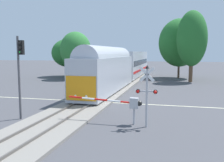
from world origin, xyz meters
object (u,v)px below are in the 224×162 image
Objects in this scene: traffic_signal_median at (20,64)px; crossing_signal_mast at (147,90)px; oak_behind_train at (76,50)px; commuter_train at (123,65)px; elm_centre_background at (179,43)px; pine_left_background at (69,53)px; oak_far_right at (192,39)px; crossing_gate_near at (127,103)px.

crossing_signal_mast is at bearing 1.58° from traffic_signal_median.
oak_behind_train reaches higher than crossing_signal_mast.
elm_centre_background reaches higher than commuter_train.
traffic_signal_median reaches higher than crossing_signal_mast.
pine_left_background reaches higher than commuter_train.
oak_behind_train is (3.13, -4.07, 0.54)m from pine_left_background.
commuter_train is at bearing 83.01° from traffic_signal_median.
oak_behind_train is (-17.87, -6.18, -1.33)m from elm_centre_background.
traffic_signal_median is at bearing -116.15° from oak_far_right.
oak_behind_train is (-9.37, 3.88, 2.40)m from commuter_train.
crossing_signal_mast is at bearing -74.45° from commuter_train.
pine_left_background is (-17.30, 29.69, 3.23)m from crossing_gate_near.
commuter_train is 4.57× the size of oak_behind_train.
pine_left_background reaches higher than crossing_signal_mast.
oak_behind_train is (-19.69, -0.36, -1.74)m from oak_far_right.
crossing_gate_near is at bearing 164.48° from crossing_signal_mast.
oak_behind_train is at bearing -178.96° from oak_far_right.
crossing_gate_near is at bearing -77.56° from commuter_train.
pine_left_background is at bearing -174.27° from elm_centre_background.
oak_far_right is at bearing -9.24° from pine_left_background.
oak_far_right reaches higher than pine_left_background.
crossing_gate_near is 0.87× the size of traffic_signal_median.
crossing_signal_mast is at bearing -15.52° from crossing_gate_near.
crossing_signal_mast is 30.40m from oak_behind_train.
commuter_train is 22.96m from crossing_signal_mast.
crossing_gate_near is (4.80, -21.74, -1.38)m from commuter_train.
elm_centre_background is 18.96m from oak_behind_train.
oak_behind_train reaches higher than commuter_train.
traffic_signal_median reaches higher than commuter_train.
pine_left_background is (-9.76, 30.31, 0.69)m from traffic_signal_median.
elm_centre_background reaches higher than crossing_signal_mast.
elm_centre_background reaches higher than traffic_signal_median.
oak_behind_train is at bearing 120.85° from crossing_signal_mast.
traffic_signal_median is at bearing -175.29° from crossing_gate_near.
pine_left_background is at bearing 121.82° from crossing_signal_mast.
commuter_train is at bearing -157.67° from oak_far_right.
oak_far_right is at bearing 81.02° from crossing_signal_mast.
oak_far_right is at bearing -72.64° from elm_centre_background.
crossing_gate_near is 0.45× the size of oak_far_right.
pine_left_background is 21.19m from elm_centre_background.
traffic_signal_median is 0.80× the size of pine_left_background.
crossing_signal_mast is 0.47× the size of oak_behind_train.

